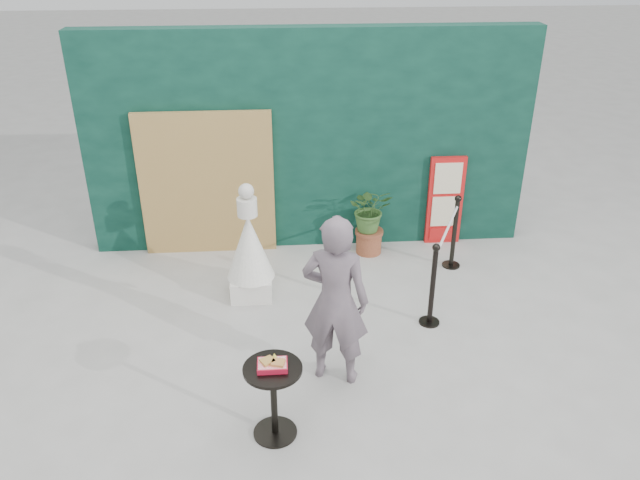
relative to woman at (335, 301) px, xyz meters
The scene contains 10 objects.
ground 0.91m from the woman, 125.86° to the right, with size 60.00×60.00×0.00m, color #ADAAA5.
back_wall 3.11m from the woman, 91.27° to the left, with size 6.00×0.30×3.00m, color black.
bamboo_fence 3.20m from the woman, 117.27° to the left, with size 1.80×0.08×2.00m, color tan.
woman is the anchor object (origin of this frame).
menu_board 3.41m from the woman, 57.36° to the left, with size 0.50×0.07×1.30m.
statue 1.86m from the woman, 118.63° to the left, with size 0.58×0.58×1.49m.
cafe_table 1.07m from the woman, 128.56° to the right, with size 0.52×0.52×0.75m.
food_basket 0.99m from the woman, 128.55° to the right, with size 0.26×0.19×0.11m.
planter 2.74m from the woman, 74.46° to the left, with size 0.58×0.50×0.99m.
stanchion_barrier 2.16m from the woman, 45.28° to the left, with size 0.84×1.54×1.03m.
Camera 1 is at (-0.45, -4.95, 4.18)m, focal length 35.00 mm.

